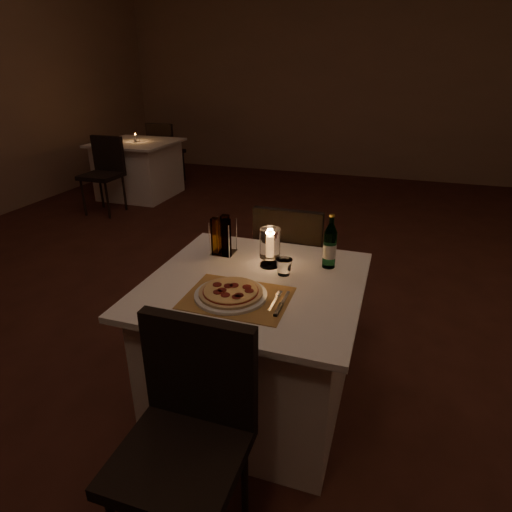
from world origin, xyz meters
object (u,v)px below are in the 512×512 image
(tumbler, at_px, (284,267))
(water_bottle, at_px, (330,246))
(chair_near, at_px, (189,421))
(plate, at_px, (231,295))
(neighbor_table_left, at_px, (139,169))
(chair_far, at_px, (290,258))
(pizza, at_px, (231,292))
(hurricane_candle, at_px, (270,244))
(main_table, at_px, (255,345))

(tumbler, relative_size, water_bottle, 0.29)
(chair_near, relative_size, tumbler, 11.20)
(plate, height_order, neighbor_table_left, plate)
(chair_far, relative_size, tumbler, 11.20)
(pizza, height_order, water_bottle, water_bottle)
(chair_far, height_order, plate, chair_far)
(neighbor_table_left, bearing_deg, tumbler, -47.98)
(chair_near, distance_m, hurricane_candle, 0.95)
(chair_far, bearing_deg, plate, -93.20)
(main_table, relative_size, water_bottle, 3.62)
(chair_far, relative_size, neighbor_table_left, 0.90)
(pizza, bearing_deg, tumbler, 60.84)
(water_bottle, bearing_deg, hurricane_candle, -164.32)
(plate, xyz_separation_m, pizza, (0.00, -0.00, 0.02))
(pizza, distance_m, tumbler, 0.33)
(main_table, xyz_separation_m, chair_near, (-0.00, -0.71, 0.18))
(main_table, xyz_separation_m, pizza, (-0.05, -0.18, 0.39))
(tumbler, xyz_separation_m, neighbor_table_left, (-2.89, 3.21, -0.41))
(chair_near, relative_size, neighbor_table_left, 0.90)
(plate, relative_size, neighbor_table_left, 0.32)
(pizza, bearing_deg, water_bottle, 51.47)
(main_table, xyz_separation_m, plate, (-0.05, -0.18, 0.38))
(plate, bearing_deg, neighbor_table_left, 127.94)
(main_table, height_order, water_bottle, water_bottle)
(water_bottle, bearing_deg, chair_near, -107.26)
(main_table, xyz_separation_m, water_bottle, (0.30, 0.26, 0.48))
(hurricane_candle, bearing_deg, water_bottle, 15.68)
(hurricane_candle, bearing_deg, chair_far, 92.03)
(tumbler, relative_size, neighbor_table_left, 0.08)
(chair_near, height_order, chair_far, same)
(chair_near, distance_m, plate, 0.57)
(main_table, bearing_deg, chair_far, 90.00)
(water_bottle, height_order, neighbor_table_left, water_bottle)
(main_table, distance_m, tumbler, 0.44)
(main_table, relative_size, chair_far, 1.11)
(hurricane_candle, distance_m, neighbor_table_left, 4.22)
(neighbor_table_left, bearing_deg, chair_near, -55.45)
(chair_far, distance_m, neighbor_table_left, 3.81)
(main_table, relative_size, chair_near, 1.11)
(tumbler, bearing_deg, plate, -119.21)
(hurricane_candle, xyz_separation_m, neighbor_table_left, (-2.79, 3.13, -0.48))
(plate, distance_m, hurricane_candle, 0.38)
(pizza, bearing_deg, chair_near, -84.68)
(chair_near, relative_size, plate, 2.81)
(pizza, height_order, hurricane_candle, hurricane_candle)
(chair_far, distance_m, pizza, 0.92)
(hurricane_candle, bearing_deg, plate, -100.71)
(chair_far, height_order, tumbler, chair_far)
(main_table, distance_m, pizza, 0.44)
(plate, bearing_deg, hurricane_candle, 79.29)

